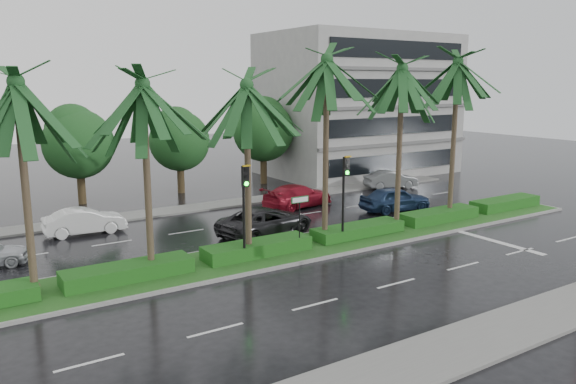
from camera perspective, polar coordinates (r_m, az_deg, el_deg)
ground at (r=26.89m, az=3.54°, el=-6.14°), size 120.00×120.00×0.00m
near_sidewalk at (r=20.12m, az=21.46°, el=-12.83°), size 40.00×2.40×0.12m
far_sidewalk at (r=36.90m, az=-7.55°, el=-1.36°), size 40.00×2.00×0.12m
median at (r=27.64m, az=2.31°, el=-5.47°), size 36.00×4.00×0.15m
hedge at (r=27.54m, az=2.32°, el=-4.73°), size 35.20×1.40×0.60m
lane_markings at (r=28.41m, az=9.02°, el=-5.30°), size 34.00×13.06×0.01m
palm_row at (r=25.81m, az=0.13°, el=10.64°), size 26.30×4.20×9.74m
signal_median_left at (r=24.30m, az=-4.42°, el=-0.71°), size 0.34×0.42×4.36m
signal_median_right at (r=27.29m, az=5.79°, el=0.57°), size 0.34×0.42×4.36m
street_sign at (r=26.16m, az=1.21°, el=-1.79°), size 0.95×0.09×2.60m
bg_trees at (r=42.27m, az=-8.00°, el=6.27°), size 32.87×5.46×7.89m
building at (r=50.39m, az=7.14°, el=8.79°), size 16.00×10.00×12.00m
car_white at (r=31.76m, az=-19.97°, el=-2.81°), size 1.67×4.26×1.38m
car_darkgrey at (r=29.58m, az=-2.25°, el=-3.00°), size 3.63×5.87×1.52m
car_red at (r=36.26m, az=0.99°, el=-0.39°), size 3.01×5.39×1.48m
car_blue at (r=35.77m, az=10.81°, el=-0.69°), size 2.43×4.74×1.54m
car_grey at (r=43.44m, az=10.41°, el=1.25°), size 2.52×4.26×1.33m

